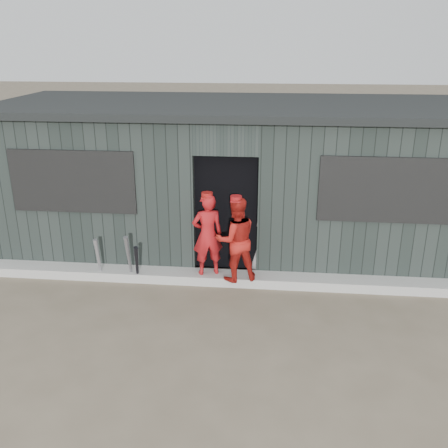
# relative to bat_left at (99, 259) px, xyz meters

# --- Properties ---
(ground) EXTENTS (80.00, 80.00, 0.00)m
(ground) POSITION_rel_bat_left_xyz_m (2.00, -1.71, -0.36)
(ground) COLOR brown
(ground) RESTS_ON ground
(curb) EXTENTS (8.00, 0.36, 0.15)m
(curb) POSITION_rel_bat_left_xyz_m (2.00, 0.11, -0.29)
(curb) COLOR #A6A6A1
(curb) RESTS_ON ground
(bat_left) EXTENTS (0.09, 0.18, 0.72)m
(bat_left) POSITION_rel_bat_left_xyz_m (0.00, 0.00, 0.00)
(bat_left) COLOR #95949C
(bat_left) RESTS_ON ground
(bat_mid) EXTENTS (0.09, 0.30, 0.83)m
(bat_mid) POSITION_rel_bat_left_xyz_m (0.51, -0.04, 0.05)
(bat_mid) COLOR gray
(bat_mid) RESTS_ON ground
(bat_right) EXTENTS (0.14, 0.29, 0.68)m
(bat_right) POSITION_rel_bat_left_xyz_m (0.64, -0.07, -0.02)
(bat_right) COLOR black
(bat_right) RESTS_ON ground
(player_red_left) EXTENTS (0.56, 0.46, 1.31)m
(player_red_left) POSITION_rel_bat_left_xyz_m (1.74, 0.11, 0.44)
(player_red_left) COLOR #AF1519
(player_red_left) RESTS_ON curb
(player_red_right) EXTENTS (0.77, 0.69, 1.32)m
(player_red_right) POSITION_rel_bat_left_xyz_m (2.19, -0.05, 0.45)
(player_red_right) COLOR #AE1C15
(player_red_right) RESTS_ON curb
(player_grey_back) EXTENTS (0.69, 0.47, 1.37)m
(player_grey_back) POSITION_rel_bat_left_xyz_m (2.65, 0.53, 0.32)
(player_grey_back) COLOR #A6A6A6
(player_grey_back) RESTS_ON ground
(dugout) EXTENTS (8.30, 3.30, 2.62)m
(dugout) POSITION_rel_bat_left_xyz_m (2.00, 1.79, 0.93)
(dugout) COLOR black
(dugout) RESTS_ON ground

